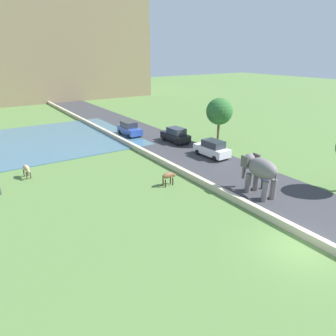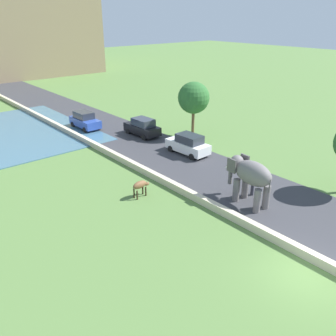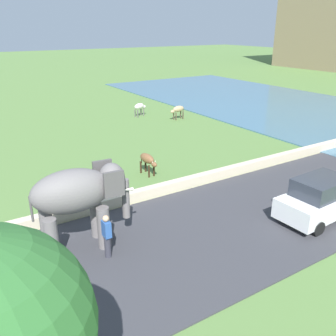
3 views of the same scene
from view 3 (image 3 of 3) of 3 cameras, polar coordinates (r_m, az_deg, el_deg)
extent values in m
cube|color=beige|center=(21.50, 15.99, 1.17)|extent=(0.40, 110.00, 0.50)
cube|color=#426B84|center=(40.85, 12.66, 10.50)|extent=(36.00, 18.00, 0.08)
ellipsoid|color=slate|center=(12.55, -14.83, -3.51)|extent=(1.62, 2.81, 1.50)
cylinder|color=slate|center=(13.73, -11.11, -7.63)|extent=(0.44, 0.44, 1.60)
cylinder|color=slate|center=(13.03, -10.00, -9.25)|extent=(0.44, 0.44, 1.60)
cylinder|color=slate|center=(13.44, -18.34, -9.07)|extent=(0.44, 0.44, 1.60)
cylinder|color=slate|center=(12.72, -17.65, -10.83)|extent=(0.44, 0.44, 1.60)
ellipsoid|color=slate|center=(12.80, -8.76, -1.59)|extent=(1.07, 0.98, 1.10)
cube|color=#504C4C|center=(13.28, -10.17, -0.64)|extent=(0.18, 0.71, 0.90)
cube|color=#504C4C|center=(12.23, -8.43, -2.51)|extent=(0.18, 0.71, 0.90)
cylinder|color=slate|center=(13.31, -6.62, -4.75)|extent=(0.28, 0.28, 1.50)
cone|color=silver|center=(13.29, -7.32, -2.69)|extent=(0.17, 0.57, 0.17)
cone|color=silver|center=(12.91, -6.63, -3.40)|extent=(0.17, 0.57, 0.17)
cylinder|color=#504C4C|center=(12.53, -20.57, -6.03)|extent=(0.08, 0.08, 0.90)
cylinder|color=#33333D|center=(12.69, -9.39, -12.11)|extent=(0.22, 0.22, 0.85)
cube|color=#2D569E|center=(12.32, -9.59, -9.37)|extent=(0.36, 0.22, 0.56)
sphere|color=tan|center=(12.12, -9.70, -7.79)|extent=(0.22, 0.22, 0.22)
cube|color=white|center=(16.06, 22.85, -4.96)|extent=(1.85, 4.06, 0.80)
cube|color=#2D333D|center=(15.61, 22.83, -2.68)|extent=(1.53, 2.25, 0.70)
cylinder|color=black|center=(17.62, 22.86, -4.07)|extent=(0.20, 0.61, 0.60)
cylinder|color=black|center=(15.65, 17.54, -6.55)|extent=(0.20, 0.61, 0.60)
cylinder|color=black|center=(14.87, 22.40, -8.78)|extent=(0.20, 0.61, 0.60)
ellipsoid|color=tan|center=(30.82, 1.64, 9.23)|extent=(0.56, 1.14, 0.50)
cylinder|color=#493D2C|center=(30.59, 1.26, 8.03)|extent=(0.10, 0.10, 0.65)
cylinder|color=#493D2C|center=(30.82, 0.89, 8.14)|extent=(0.10, 0.10, 0.65)
cylinder|color=#493D2C|center=(31.08, 2.36, 8.23)|extent=(0.10, 0.10, 0.65)
cylinder|color=#493D2C|center=(31.31, 1.99, 8.34)|extent=(0.10, 0.10, 0.65)
ellipsoid|color=tan|center=(30.46, 0.72, 8.80)|extent=(0.28, 0.42, 0.26)
cone|color=beige|center=(30.35, 0.83, 9.08)|extent=(0.04, 0.04, 0.12)
cone|color=beige|center=(30.49, 0.61, 9.14)|extent=(0.04, 0.04, 0.12)
cylinder|color=#493D2C|center=(31.21, 2.40, 8.99)|extent=(0.04, 0.04, 0.45)
ellipsoid|color=brown|center=(19.08, -3.29, 1.51)|extent=(1.13, 0.53, 0.50)
cylinder|color=#302014|center=(19.06, -2.22, -0.33)|extent=(0.10, 0.10, 0.65)
cylinder|color=#302014|center=(18.90, -2.98, -0.54)|extent=(0.10, 0.10, 0.65)
cylinder|color=#302014|center=(19.66, -3.52, 0.33)|extent=(0.10, 0.10, 0.65)
cylinder|color=#302014|center=(19.50, -4.27, 0.13)|extent=(0.10, 0.10, 0.65)
ellipsoid|color=brown|center=(18.64, -2.19, 0.55)|extent=(0.42, 0.27, 0.26)
cone|color=beige|center=(18.63, -1.97, 1.10)|extent=(0.04, 0.04, 0.12)
cone|color=beige|center=(18.53, -2.42, 0.98)|extent=(0.04, 0.04, 0.12)
cylinder|color=#302014|center=(19.57, -4.17, 1.38)|extent=(0.04, 0.04, 0.45)
ellipsoid|color=silver|center=(31.93, -4.52, 9.59)|extent=(0.80, 1.18, 0.50)
cylinder|color=#595753|center=(32.43, -4.24, 8.75)|extent=(0.10, 0.10, 0.65)
cylinder|color=#595753|center=(32.23, -3.83, 8.68)|extent=(0.10, 0.10, 0.65)
cylinder|color=#595753|center=(31.87, -5.16, 8.49)|extent=(0.10, 0.10, 0.65)
cylinder|color=#595753|center=(31.67, -4.74, 8.42)|extent=(0.10, 0.10, 0.65)
ellipsoid|color=silver|center=(32.42, -3.77, 9.52)|extent=(0.37, 0.46, 0.26)
cone|color=beige|center=(32.44, -3.90, 9.84)|extent=(0.04, 0.04, 0.12)
cone|color=beige|center=(32.33, -3.65, 9.80)|extent=(0.04, 0.04, 0.12)
cylinder|color=#595753|center=(31.57, -5.16, 9.07)|extent=(0.04, 0.04, 0.45)
camera|label=1|loc=(30.75, -56.75, 17.93)|focal=33.26mm
camera|label=2|loc=(29.47, -53.58, 21.16)|focal=37.80mm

